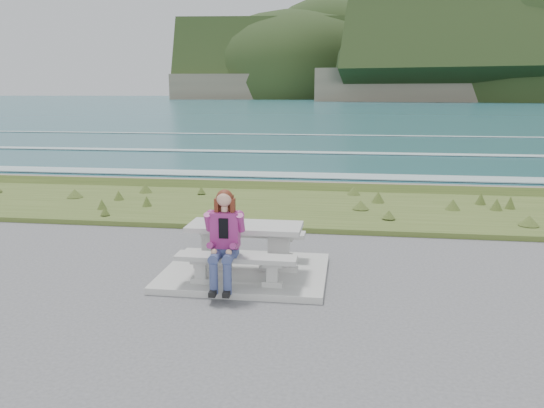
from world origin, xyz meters
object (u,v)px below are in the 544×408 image
(bench_seaward, at_px, (253,237))
(bench_landward, at_px, (236,262))
(picnic_table, at_px, (245,234))
(seated_woman, at_px, (224,253))

(bench_seaward, bearing_deg, bench_landward, -90.00)
(picnic_table, bearing_deg, bench_landward, -90.00)
(picnic_table, xyz_separation_m, bench_landward, (0.00, -0.70, -0.23))
(bench_seaward, relative_size, seated_woman, 1.26)
(picnic_table, relative_size, bench_landward, 1.00)
(picnic_table, bearing_deg, seated_woman, -100.30)
(picnic_table, xyz_separation_m, bench_seaward, (0.00, 0.70, -0.23))
(picnic_table, bearing_deg, bench_seaward, 90.00)
(picnic_table, distance_m, bench_seaward, 0.74)
(picnic_table, height_order, bench_seaward, picnic_table)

